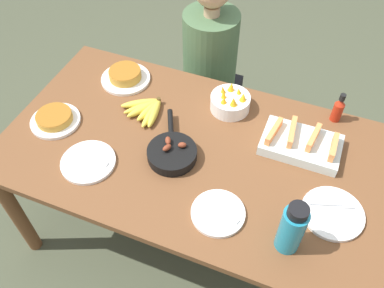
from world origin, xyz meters
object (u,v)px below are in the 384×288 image
Objects in this scene: skillet at (172,153)px; hot_sauce_bottle at (338,109)px; melon_tray at (301,144)px; banana_bunch at (147,109)px; frittata_plate_side at (125,76)px; person_figure at (209,82)px; empty_plate_far_left at (218,213)px; fruit_bowl_mango at (230,102)px; empty_plate_near_front at (88,162)px; frittata_plate_center at (55,119)px; empty_plate_far_right at (333,213)px; water_bottle at (292,228)px.

hot_sauce_bottle reaches higher than skillet.
melon_tray reaches higher than skillet.
banana_bunch is 0.26m from frittata_plate_side.
empty_plate_far_left is at bearing -68.26° from person_figure.
fruit_bowl_mango is at bearing 25.06° from banana_bunch.
hot_sauce_bottle is at bearing -77.33° from skillet.
empty_plate_near_front is at bearing -78.92° from frittata_plate_side.
empty_plate_far_left is at bearing -38.96° from banana_bunch.
banana_bunch is 1.38× the size of hot_sauce_bottle.
skillet is at bearing 144.96° from empty_plate_far_left.
banana_bunch is 0.63× the size of melon_tray.
person_figure reaches higher than frittata_plate_side.
frittata_plate_center is 0.92× the size of frittata_plate_side.
melon_tray is (0.73, 0.04, 0.01)m from banana_bunch.
person_figure reaches higher than skillet.
person_figure is at bearing 157.93° from hot_sauce_bottle.
empty_plate_far_right is (0.19, -0.28, -0.02)m from melon_tray.
melon_tray is 1.40× the size of empty_plate_far_right.
frittata_plate_side is (-0.93, 0.12, -0.01)m from melon_tray.
melon_tray is at bearing -115.53° from hot_sauce_bottle.
frittata_plate_side is 0.21× the size of person_figure.
hot_sauce_bottle reaches higher than banana_bunch.
frittata_plate_center is at bearing 179.11° from empty_plate_far_right.
empty_plate_far_left is 0.59m from fruit_bowl_mango.
empty_plate_far_left is 0.86× the size of water_bottle.
skillet is at bearing -43.35° from banana_bunch.
hot_sauce_bottle reaches higher than empty_plate_near_front.
empty_plate_far_left is at bearing -158.25° from empty_plate_far_right.
hot_sauce_bottle reaches higher than frittata_plate_center.
banana_bunch is 0.89m from hot_sauce_bottle.
frittata_plate_side reaches higher than empty_plate_far_right.
hot_sauce_bottle is (0.62, 0.49, 0.04)m from skillet.
melon_tray reaches higher than empty_plate_far_left.
empty_plate_far_right is at bearing -20.07° from frittata_plate_side.
empty_plate_far_right is 0.53m from hot_sauce_bottle.
water_bottle reaches higher than empty_plate_far_right.
frittata_plate_side reaches higher than banana_bunch.
hot_sauce_bottle reaches higher than melon_tray.
empty_plate_near_front is 1.11× the size of empty_plate_far_left.
frittata_plate_center is (-0.59, -0.01, -0.01)m from skillet.
hot_sauce_bottle is at bearing 63.79° from empty_plate_far_left.
frittata_plate_side reaches higher than empty_plate_far_left.
empty_plate_far_left is at bearing -116.21° from hot_sauce_bottle.
empty_plate_far_left is at bearing -39.08° from frittata_plate_side.
fruit_bowl_mango is at bearing 161.25° from melon_tray.
person_figure is (-0.81, 0.82, -0.25)m from empty_plate_far_right.
frittata_plate_center is at bearing 169.60° from water_bottle.
person_figure is at bearing 59.25° from frittata_plate_center.
person_figure reaches higher than empty_plate_far_left.
frittata_plate_center is 0.94× the size of water_bottle.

